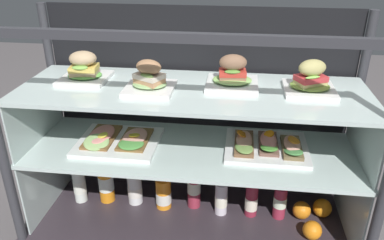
% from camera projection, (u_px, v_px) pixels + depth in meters
% --- Properties ---
extents(ground_plane, '(6.00, 6.00, 0.02)m').
position_uv_depth(ground_plane, '(192.00, 223.00, 1.78)').
color(ground_plane, '#5A5455').
rests_on(ground_plane, ground).
extents(case_base_deck, '(1.43, 0.51, 0.04)m').
position_uv_depth(case_base_deck, '(192.00, 218.00, 1.77)').
color(case_base_deck, '#352C33').
rests_on(case_base_deck, ground).
extents(case_frame, '(1.43, 0.51, 0.93)m').
position_uv_depth(case_frame, '(196.00, 109.00, 1.67)').
color(case_frame, '#333338').
rests_on(case_frame, ground).
extents(riser_lower_tier, '(1.35, 0.44, 0.34)m').
position_uv_depth(riser_lower_tier, '(192.00, 185.00, 1.69)').
color(riser_lower_tier, silver).
rests_on(riser_lower_tier, case_base_deck).
extents(shelf_lower_glass, '(1.37, 0.46, 0.02)m').
position_uv_depth(shelf_lower_glass, '(192.00, 150.00, 1.61)').
color(shelf_lower_glass, silver).
rests_on(shelf_lower_glass, riser_lower_tier).
extents(riser_upper_tier, '(1.35, 0.44, 0.25)m').
position_uv_depth(riser_upper_tier, '(192.00, 122.00, 1.56)').
color(riser_upper_tier, silver).
rests_on(riser_upper_tier, shelf_lower_glass).
extents(shelf_upper_glass, '(1.37, 0.46, 0.02)m').
position_uv_depth(shelf_upper_glass, '(192.00, 91.00, 1.50)').
color(shelf_upper_glass, silver).
rests_on(shelf_upper_glass, riser_upper_tier).
extents(plated_roll_sandwich_near_left_corner, '(0.19, 0.19, 0.12)m').
position_uv_depth(plated_roll_sandwich_near_left_corner, '(84.00, 70.00, 1.57)').
color(plated_roll_sandwich_near_left_corner, white).
rests_on(plated_roll_sandwich_near_left_corner, shelf_upper_glass).
extents(plated_roll_sandwich_near_right_corner, '(0.19, 0.19, 0.12)m').
position_uv_depth(plated_roll_sandwich_near_right_corner, '(149.00, 80.00, 1.46)').
color(plated_roll_sandwich_near_right_corner, white).
rests_on(plated_roll_sandwich_near_right_corner, shelf_upper_glass).
extents(plated_roll_sandwich_far_left, '(0.20, 0.20, 0.13)m').
position_uv_depth(plated_roll_sandwich_far_left, '(232.00, 76.00, 1.51)').
color(plated_roll_sandwich_far_left, white).
rests_on(plated_roll_sandwich_far_left, shelf_upper_glass).
extents(plated_roll_sandwich_right_of_center, '(0.19, 0.19, 0.13)m').
position_uv_depth(plated_roll_sandwich_right_of_center, '(310.00, 81.00, 1.45)').
color(plated_roll_sandwich_right_of_center, white).
rests_on(plated_roll_sandwich_right_of_center, shelf_upper_glass).
extents(open_sandwich_tray_near_right_corner, '(0.34, 0.29, 0.06)m').
position_uv_depth(open_sandwich_tray_near_right_corner, '(118.00, 140.00, 1.64)').
color(open_sandwich_tray_near_right_corner, white).
rests_on(open_sandwich_tray_near_right_corner, shelf_lower_glass).
extents(open_sandwich_tray_right_of_center, '(0.34, 0.29, 0.07)m').
position_uv_depth(open_sandwich_tray_right_of_center, '(267.00, 146.00, 1.59)').
color(open_sandwich_tray_right_of_center, white).
rests_on(open_sandwich_tray_right_of_center, shelf_lower_glass).
extents(juice_bottle_front_middle, '(0.06, 0.06, 0.22)m').
position_uv_depth(juice_bottle_front_middle, '(79.00, 184.00, 1.82)').
color(juice_bottle_front_middle, white).
rests_on(juice_bottle_front_middle, case_base_deck).
extents(juice_bottle_back_center, '(0.07, 0.07, 0.23)m').
position_uv_depth(juice_bottle_back_center, '(106.00, 182.00, 1.82)').
color(juice_bottle_back_center, orange).
rests_on(juice_bottle_back_center, case_base_deck).
extents(juice_bottle_back_right, '(0.07, 0.07, 0.21)m').
position_uv_depth(juice_bottle_back_right, '(135.00, 188.00, 1.82)').
color(juice_bottle_back_right, white).
rests_on(juice_bottle_back_right, case_base_deck).
extents(juice_bottle_tucked_behind, '(0.07, 0.07, 0.20)m').
position_uv_depth(juice_bottle_tucked_behind, '(163.00, 193.00, 1.79)').
color(juice_bottle_tucked_behind, orange).
rests_on(juice_bottle_tucked_behind, case_base_deck).
extents(juice_bottle_front_left_end, '(0.06, 0.06, 0.25)m').
position_uv_depth(juice_bottle_front_left_end, '(193.00, 186.00, 1.78)').
color(juice_bottle_front_left_end, '#9C2C3F').
rests_on(juice_bottle_front_left_end, case_base_deck).
extents(juice_bottle_back_left, '(0.06, 0.06, 0.21)m').
position_uv_depth(juice_bottle_back_left, '(221.00, 198.00, 1.74)').
color(juice_bottle_back_left, white).
rests_on(juice_bottle_back_left, case_base_deck).
extents(juice_bottle_front_second, '(0.06, 0.06, 0.22)m').
position_uv_depth(juice_bottle_front_second, '(251.00, 198.00, 1.73)').
color(juice_bottle_front_second, maroon).
rests_on(juice_bottle_front_second, case_base_deck).
extents(juice_bottle_front_fourth, '(0.06, 0.06, 0.22)m').
position_uv_depth(juice_bottle_front_fourth, '(280.00, 200.00, 1.72)').
color(juice_bottle_front_fourth, '#A12941').
rests_on(juice_bottle_front_fourth, case_base_deck).
extents(orange_fruit_beside_bottles, '(0.08, 0.08, 0.08)m').
position_uv_depth(orange_fruit_beside_bottles, '(322.00, 208.00, 1.74)').
color(orange_fruit_beside_bottles, orange).
rests_on(orange_fruit_beside_bottles, case_base_deck).
extents(orange_fruit_near_left_post, '(0.08, 0.08, 0.08)m').
position_uv_depth(orange_fruit_near_left_post, '(312.00, 230.00, 1.61)').
color(orange_fruit_near_left_post, orange).
rests_on(orange_fruit_near_left_post, case_base_deck).
extents(orange_fruit_rolled_forward, '(0.08, 0.08, 0.08)m').
position_uv_depth(orange_fruit_rolled_forward, '(302.00, 210.00, 1.73)').
color(orange_fruit_rolled_forward, orange).
rests_on(orange_fruit_rolled_forward, case_base_deck).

